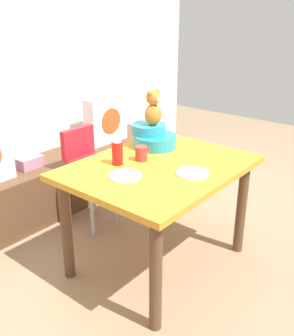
# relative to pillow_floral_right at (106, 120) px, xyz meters

# --- Properties ---
(ground_plane) EXTENTS (8.00, 8.00, 0.00)m
(ground_plane) POSITION_rel_pillow_floral_right_xyz_m (-0.70, -1.18, -0.68)
(ground_plane) COLOR #8C7256
(back_wall) EXTENTS (4.40, 0.10, 2.60)m
(back_wall) POSITION_rel_pillow_floral_right_xyz_m (-0.70, 0.29, 0.62)
(back_wall) COLOR silver
(back_wall) RESTS_ON ground_plane
(window_bench) EXTENTS (2.60, 0.44, 0.46)m
(window_bench) POSITION_rel_pillow_floral_right_xyz_m (-0.70, 0.02, -0.45)
(window_bench) COLOR brown
(window_bench) RESTS_ON ground_plane
(pillow_floral_right) EXTENTS (0.44, 0.15, 0.44)m
(pillow_floral_right) POSITION_rel_pillow_floral_right_xyz_m (0.00, 0.00, 0.00)
(pillow_floral_right) COLOR silver
(pillow_floral_right) RESTS_ON window_bench
(book_stack) EXTENTS (0.20, 0.14, 0.09)m
(book_stack) POSITION_rel_pillow_floral_right_xyz_m (-0.86, 0.02, -0.17)
(book_stack) COLOR #A37990
(book_stack) RESTS_ON window_bench
(dining_table) EXTENTS (1.16, 0.91, 0.74)m
(dining_table) POSITION_rel_pillow_floral_right_xyz_m (-0.70, -1.18, -0.05)
(dining_table) COLOR orange
(dining_table) RESTS_ON ground_plane
(highchair) EXTENTS (0.34, 0.45, 0.79)m
(highchair) POSITION_rel_pillow_floral_right_xyz_m (-0.60, -0.42, -0.16)
(highchair) COLOR red
(highchair) RESTS_ON ground_plane
(infant_seat_teal) EXTENTS (0.30, 0.33, 0.16)m
(infant_seat_teal) POSITION_rel_pillow_floral_right_xyz_m (-0.45, -0.93, 0.13)
(infant_seat_teal) COLOR teal
(infant_seat_teal) RESTS_ON dining_table
(teddy_bear) EXTENTS (0.13, 0.12, 0.25)m
(teddy_bear) POSITION_rel_pillow_floral_right_xyz_m (-0.45, -0.93, 0.34)
(teddy_bear) COLOR #AB6E28
(teddy_bear) RESTS_ON infant_seat_teal
(ketchup_bottle) EXTENTS (0.07, 0.07, 0.18)m
(ketchup_bottle) POSITION_rel_pillow_floral_right_xyz_m (-0.86, -0.97, 0.15)
(ketchup_bottle) COLOR red
(ketchup_bottle) RESTS_ON dining_table
(coffee_mug) EXTENTS (0.12, 0.08, 0.09)m
(coffee_mug) POSITION_rel_pillow_floral_right_xyz_m (-0.71, -1.04, 0.11)
(coffee_mug) COLOR #9E332D
(coffee_mug) RESTS_ON dining_table
(dinner_plate_near) EXTENTS (0.20, 0.20, 0.01)m
(dinner_plate_near) POSITION_rel_pillow_floral_right_xyz_m (-0.69, -1.43, 0.07)
(dinner_plate_near) COLOR white
(dinner_plate_near) RESTS_ON dining_table
(dinner_plate_far) EXTENTS (0.20, 0.20, 0.01)m
(dinner_plate_far) POSITION_rel_pillow_floral_right_xyz_m (-0.98, -1.15, 0.07)
(dinner_plate_far) COLOR white
(dinner_plate_far) RESTS_ON dining_table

